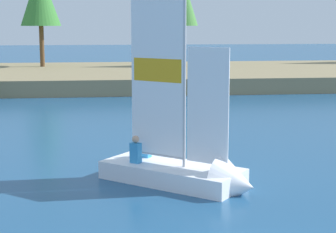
% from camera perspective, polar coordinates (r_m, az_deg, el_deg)
% --- Properties ---
extents(shore_bank, '(80.00, 14.86, 0.99)m').
position_cam_1_polar(shore_bank, '(40.17, -2.99, 4.15)').
color(shore_bank, '#897A56').
rests_on(shore_bank, ground).
extents(shoreline_tree_midright, '(2.08, 2.08, 6.35)m').
position_cam_1_polar(shoreline_tree_midright, '(43.02, 1.68, 11.39)').
color(shoreline_tree_midright, brown).
rests_on(shoreline_tree_midright, shore_bank).
extents(sailboat, '(4.31, 3.91, 6.92)m').
position_cam_1_polar(sailboat, '(14.86, 2.59, -5.33)').
color(sailboat, white).
rests_on(sailboat, ground).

